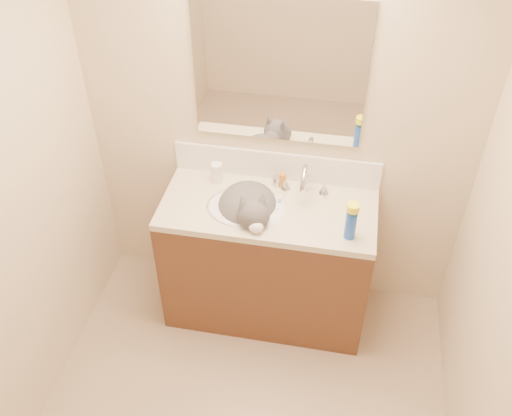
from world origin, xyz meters
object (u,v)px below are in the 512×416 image
at_px(basin, 246,217).
at_px(silver_jar, 277,181).
at_px(faucet, 304,183).
at_px(cat, 249,209).
at_px(vanity_cabinet, 267,263).
at_px(pill_bottle, 217,173).
at_px(spray_can, 351,226).
at_px(amber_bottle, 283,180).

bearing_deg(basin, silver_jar, 58.56).
bearing_deg(faucet, cat, -150.20).
xyz_separation_m(vanity_cabinet, basin, (-0.12, -0.03, 0.38)).
relative_size(basin, pill_bottle, 3.73).
bearing_deg(vanity_cabinet, faucet, 37.29).
relative_size(silver_jar, spray_can, 0.37).
xyz_separation_m(faucet, amber_bottle, (-0.13, 0.05, -0.04)).
distance_m(vanity_cabinet, pill_bottle, 0.63).
distance_m(faucet, cat, 0.34).
distance_m(faucet, amber_bottle, 0.15).
height_order(basin, silver_jar, silver_jar).
distance_m(amber_bottle, spray_can, 0.54).
xyz_separation_m(faucet, spray_can, (0.28, -0.30, -0.01)).
bearing_deg(spray_can, vanity_cabinet, 160.23).
relative_size(basin, cat, 0.88).
bearing_deg(cat, silver_jar, 38.80).
height_order(vanity_cabinet, silver_jar, silver_jar).
height_order(pill_bottle, spray_can, spray_can).
bearing_deg(pill_bottle, amber_bottle, 2.90).
distance_m(faucet, silver_jar, 0.18).
relative_size(faucet, silver_jar, 4.76).
relative_size(basin, spray_can, 2.84).
xyz_separation_m(pill_bottle, silver_jar, (0.35, 0.02, -0.03)).
bearing_deg(cat, basin, 172.45).
bearing_deg(amber_bottle, vanity_cabinet, -104.52).
bearing_deg(amber_bottle, silver_jar, 175.83).
xyz_separation_m(cat, silver_jar, (0.12, 0.22, 0.04)).
height_order(vanity_cabinet, faucet, faucet).
height_order(faucet, cat, faucet).
xyz_separation_m(basin, pill_bottle, (-0.21, 0.20, 0.13)).
distance_m(cat, amber_bottle, 0.27).
distance_m(pill_bottle, spray_can, 0.86).
distance_m(cat, pill_bottle, 0.31).
height_order(pill_bottle, silver_jar, pill_bottle).
relative_size(vanity_cabinet, spray_can, 7.57).
xyz_separation_m(basin, faucet, (0.30, 0.17, 0.16)).
bearing_deg(amber_bottle, cat, -125.43).
relative_size(vanity_cabinet, pill_bottle, 9.95).
bearing_deg(pill_bottle, faucet, -3.84).
bearing_deg(amber_bottle, spray_can, -41.13).
bearing_deg(vanity_cabinet, pill_bottle, 152.70).
height_order(basin, cat, cat).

